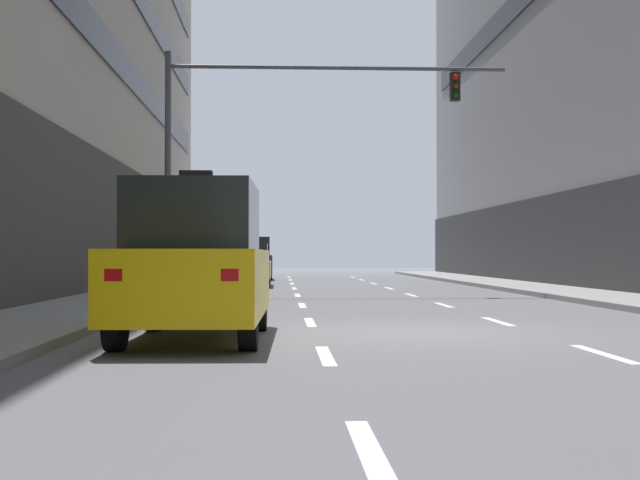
{
  "coord_description": "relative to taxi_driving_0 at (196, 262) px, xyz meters",
  "views": [
    {
      "loc": [
        -2.23,
        -13.17,
        1.2
      ],
      "look_at": [
        -0.77,
        17.08,
        1.71
      ],
      "focal_mm": 48.21,
      "sensor_mm": 36.0,
      "label": 1
    }
  ],
  "objects": [
    {
      "name": "lane_stripe_l2_s5",
      "position": [
        5.07,
        8.03,
        -1.09
      ],
      "size": [
        0.16,
        2.0,
        0.01
      ],
      "primitive_type": "cube",
      "color": "silver",
      "rests_on": "ground"
    },
    {
      "name": "lane_stripe_l1_s2",
      "position": [
        1.72,
        -6.97,
        -1.09
      ],
      "size": [
        0.16,
        2.0,
        0.01
      ],
      "primitive_type": "cube",
      "color": "silver",
      "rests_on": "ground"
    },
    {
      "name": "taxi_driving_0",
      "position": [
        0.0,
        0.0,
        0.0
      ],
      "size": [
        2.01,
        4.58,
        2.38
      ],
      "color": "black",
      "rests_on": "ground"
    },
    {
      "name": "lane_stripe_l1_s9",
      "position": [
        1.72,
        28.03,
        -1.09
      ],
      "size": [
        0.16,
        2.0,
        0.01
      ],
      "primitive_type": "cube",
      "color": "silver",
      "rests_on": "ground"
    },
    {
      "name": "lane_stripe_l1_s5",
      "position": [
        1.72,
        8.03,
        -1.09
      ],
      "size": [
        0.16,
        2.0,
        0.01
      ],
      "primitive_type": "cube",
      "color": "silver",
      "rests_on": "ground"
    },
    {
      "name": "lane_stripe_l2_s6",
      "position": [
        5.07,
        13.03,
        -1.09
      ],
      "size": [
        0.16,
        2.0,
        0.01
      ],
      "primitive_type": "cube",
      "color": "silver",
      "rests_on": "ground"
    },
    {
      "name": "ground_plane",
      "position": [
        3.4,
        1.03,
        -1.09
      ],
      "size": [
        120.0,
        120.0,
        0.0
      ],
      "primitive_type": "plane",
      "color": "slate"
    },
    {
      "name": "lane_stripe_l2_s9",
      "position": [
        5.07,
        28.03,
        -1.09
      ],
      "size": [
        0.16,
        2.0,
        0.01
      ],
      "primitive_type": "cube",
      "color": "silver",
      "rests_on": "ground"
    },
    {
      "name": "lane_stripe_l2_s7",
      "position": [
        5.07,
        18.03,
        -1.09
      ],
      "size": [
        0.16,
        2.0,
        0.01
      ],
      "primitive_type": "cube",
      "color": "silver",
      "rests_on": "ground"
    },
    {
      "name": "lane_stripe_l2_s8",
      "position": [
        5.07,
        23.03,
        -1.09
      ],
      "size": [
        0.16,
        2.0,
        0.01
      ],
      "primitive_type": "cube",
      "color": "silver",
      "rests_on": "ground"
    },
    {
      "name": "car_driving_1",
      "position": [
        -0.04,
        28.75,
        -0.09
      ],
      "size": [
        1.85,
        4.21,
        2.02
      ],
      "color": "black",
      "rests_on": "ground"
    },
    {
      "name": "taxi_driving_2",
      "position": [
        -0.03,
        19.92,
        -0.3
      ],
      "size": [
        1.81,
        4.29,
        1.78
      ],
      "color": "black",
      "rests_on": "ground"
    },
    {
      "name": "lane_stripe_l2_s3",
      "position": [
        5.07,
        -1.97,
        -1.09
      ],
      "size": [
        0.16,
        2.0,
        0.01
      ],
      "primitive_type": "cube",
      "color": "silver",
      "rests_on": "ground"
    },
    {
      "name": "lane_stripe_l1_s7",
      "position": [
        1.72,
        18.03,
        -1.09
      ],
      "size": [
        0.16,
        2.0,
        0.01
      ],
      "primitive_type": "cube",
      "color": "silver",
      "rests_on": "ground"
    },
    {
      "name": "lane_stripe_l2_s10",
      "position": [
        5.07,
        33.03,
        -1.09
      ],
      "size": [
        0.16,
        2.0,
        0.01
      ],
      "primitive_type": "cube",
      "color": "silver",
      "rests_on": "ground"
    },
    {
      "name": "lane_stripe_l1_s4",
      "position": [
        1.72,
        3.03,
        -1.09
      ],
      "size": [
        0.16,
        2.0,
        0.01
      ],
      "primitive_type": "cube",
      "color": "silver",
      "rests_on": "ground"
    },
    {
      "name": "traffic_signal_0",
      "position": [
        0.92,
        12.76,
        3.91
      ],
      "size": [
        9.94,
        0.35,
        6.94
      ],
      "color": "#4C4C51",
      "rests_on": "sidewalk_left"
    },
    {
      "name": "lane_stripe_l1_s6",
      "position": [
        1.72,
        13.03,
        -1.09
      ],
      "size": [
        0.16,
        2.0,
        0.01
      ],
      "primitive_type": "cube",
      "color": "silver",
      "rests_on": "ground"
    },
    {
      "name": "lane_stripe_l2_s4",
      "position": [
        5.07,
        3.03,
        -1.09
      ],
      "size": [
        0.16,
        2.0,
        0.01
      ],
      "primitive_type": "cube",
      "color": "silver",
      "rests_on": "ground"
    },
    {
      "name": "lane_stripe_l1_s8",
      "position": [
        1.72,
        23.03,
        -1.09
      ],
      "size": [
        0.16,
        2.0,
        0.01
      ],
      "primitive_type": "cube",
      "color": "silver",
      "rests_on": "ground"
    },
    {
      "name": "lane_stripe_l1_s10",
      "position": [
        1.72,
        33.03,
        -1.09
      ],
      "size": [
        0.16,
        2.0,
        0.01
      ],
      "primitive_type": "cube",
      "color": "silver",
      "rests_on": "ground"
    },
    {
      "name": "sidewalk_left",
      "position": [
        -2.94,
        1.03,
        -1.02
      ],
      "size": [
        2.62,
        80.0,
        0.14
      ],
      "primitive_type": "cube",
      "color": "gray",
      "rests_on": "ground"
    },
    {
      "name": "lane_stripe_l1_s3",
      "position": [
        1.72,
        -1.97,
        -1.09
      ],
      "size": [
        0.16,
        2.0,
        0.01
      ],
      "primitive_type": "cube",
      "color": "silver",
      "rests_on": "ground"
    }
  ]
}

